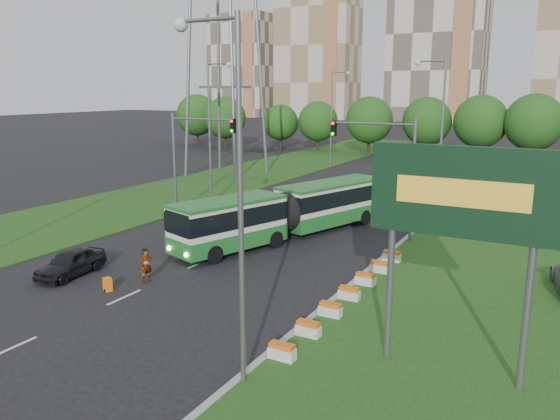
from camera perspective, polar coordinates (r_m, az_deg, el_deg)
The scene contains 19 objects.
ground at distance 30.17m, azimuth -3.78°, elevation -6.40°, with size 360.00×360.00×0.00m, color black.
grass_median at distance 33.57m, azimuth 23.38°, elevation -5.33°, with size 14.00×60.00×0.15m, color #1F4C15.
median_kerb at distance 34.75m, azimuth 11.92°, elevation -3.93°, with size 0.30×60.00×0.18m, color #999999.
left_verge at distance 60.12m, azimuth -5.56°, elevation 3.14°, with size 12.00×110.00×0.10m, color #1F4C15.
lane_markings at distance 48.72m, azimuth 5.85°, elevation 0.88°, with size 0.20×100.00×0.01m, color beige, non-canonical shape.
flower_planters at distance 25.98m, azimuth 7.23°, elevation -8.60°, with size 1.10×13.70×0.60m, color silver, non-canonical shape.
billboard at distance 18.67m, azimuth 18.44°, elevation 0.75°, with size 6.00×0.37×8.00m.
traffic_mast_median at distance 35.93m, azimuth 11.29°, elevation 5.21°, with size 5.76×0.32×8.00m.
traffic_mast_left at distance 42.13m, azimuth -9.32°, elevation 6.33°, with size 5.76×0.32×8.00m.
street_lamps at distance 38.87m, azimuth 0.26°, elevation 6.95°, with size 36.00×60.00×12.00m, color slate, non-canonical shape.
tree_line at distance 79.41m, azimuth 24.89°, elevation 7.55°, with size 120.00×8.00×9.00m, color #174412, non-canonical shape.
apartment_tower_west at distance 192.24m, azimuth 3.97°, elevation 16.71°, with size 26.00×15.00×48.00m, color beige.
apartment_tower_cwest at distance 179.41m, azimuth 16.22°, elevation 17.22°, with size 28.00×15.00×52.00m, color beige.
midrise_west at distance 206.26m, azimuth -3.91°, elevation 14.76°, with size 22.00×14.00×36.00m, color beige.
articulated_bus at distance 36.59m, azimuth 0.62°, elevation -0.14°, with size 2.71×17.41×2.87m.
car_left_near at distance 31.31m, azimuth -21.03°, elevation -5.15°, with size 1.68×4.19×1.43m, color black.
car_left_far at distance 43.04m, azimuth -5.79°, elevation 0.37°, with size 1.61×4.62×1.52m, color black.
pedestrian at distance 29.12m, azimuth -13.80°, elevation -5.61°, with size 0.65×0.43×1.78m, color gray.
shopping_trolley at distance 28.48m, azimuth -17.58°, elevation -7.43°, with size 0.40×0.42×0.68m.
Camera 1 is at (15.37, -24.05, 9.76)m, focal length 35.00 mm.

